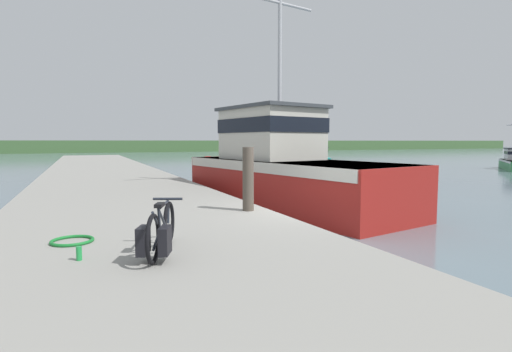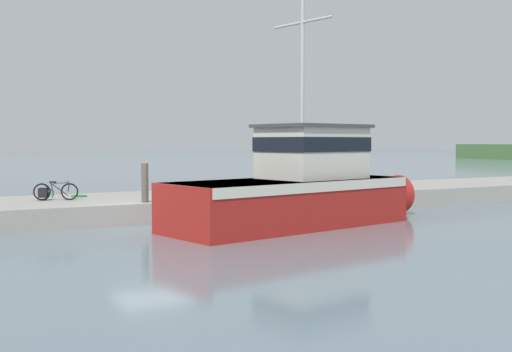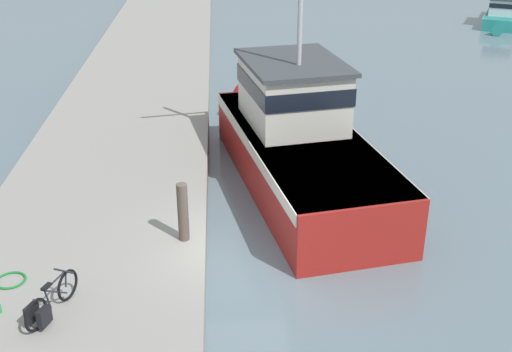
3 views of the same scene
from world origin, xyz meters
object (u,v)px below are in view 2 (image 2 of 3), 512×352
Objects in this scene: bicycle_touring at (52,192)px; mooring_post at (145,183)px; water_bottle_on_curb at (52,196)px; fishing_boat_main at (300,187)px.

mooring_post is at bearing 71.31° from bicycle_touring.
water_bottle_on_curb is (-1.01, 0.23, -0.24)m from bicycle_touring.
fishing_boat_main is 59.75× the size of water_bottle_on_curb.
mooring_post is at bearing -135.48° from fishing_boat_main.
fishing_boat_main is 7.09× the size of bicycle_touring.
water_bottle_on_curb is (-6.74, -7.28, -0.53)m from fishing_boat_main.
fishing_boat_main is 9.94m from water_bottle_on_curb.
mooring_post reaches higher than bicycle_touring.
fishing_boat_main is 9.45m from bicycle_touring.
mooring_post is (2.50, 2.83, 0.39)m from bicycle_touring.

